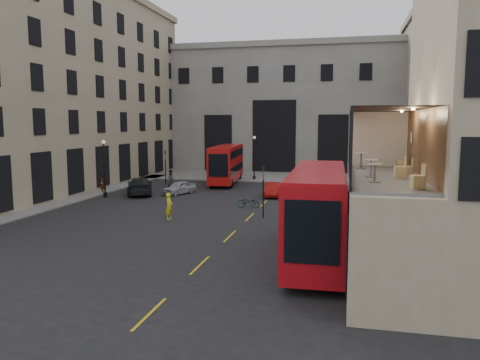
% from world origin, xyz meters
% --- Properties ---
extents(ground, '(140.00, 140.00, 0.00)m').
position_xyz_m(ground, '(0.00, 0.00, 0.00)').
color(ground, black).
rests_on(ground, ground).
extents(host_building_main, '(7.26, 11.40, 15.10)m').
position_xyz_m(host_building_main, '(9.95, 0.00, 7.79)').
color(host_building_main, tan).
rests_on(host_building_main, ground).
extents(host_frontage, '(3.00, 11.00, 4.50)m').
position_xyz_m(host_frontage, '(6.50, 0.00, 2.25)').
color(host_frontage, tan).
rests_on(host_frontage, ground).
extents(cafe_floor, '(3.00, 10.00, 0.10)m').
position_xyz_m(cafe_floor, '(6.50, 0.00, 4.55)').
color(cafe_floor, slate).
rests_on(cafe_floor, host_frontage).
extents(building_left, '(14.60, 50.60, 22.00)m').
position_xyz_m(building_left, '(-26.96, 20.00, 11.38)').
color(building_left, tan).
rests_on(building_left, ground).
extents(gateway, '(35.00, 10.60, 18.00)m').
position_xyz_m(gateway, '(-5.00, 47.99, 9.39)').
color(gateway, '#98958E').
rests_on(gateway, ground).
extents(building_right, '(16.60, 18.60, 20.00)m').
position_xyz_m(building_right, '(20.00, 39.97, 10.39)').
color(building_right, '#A89E88').
rests_on(building_right, ground).
extents(pavement_far, '(40.00, 12.00, 0.12)m').
position_xyz_m(pavement_far, '(-6.00, 38.00, 0.06)').
color(pavement_far, slate).
rests_on(pavement_far, ground).
extents(pavement_left, '(8.00, 48.00, 0.12)m').
position_xyz_m(pavement_left, '(-22.00, 12.00, 0.06)').
color(pavement_left, slate).
rests_on(pavement_left, ground).
extents(traffic_light_near, '(0.16, 0.20, 3.80)m').
position_xyz_m(traffic_light_near, '(-1.00, 12.00, 2.42)').
color(traffic_light_near, black).
rests_on(traffic_light_near, ground).
extents(traffic_light_far, '(0.16, 0.20, 3.80)m').
position_xyz_m(traffic_light_far, '(-15.00, 28.00, 2.42)').
color(traffic_light_far, black).
rests_on(traffic_light_far, ground).
extents(street_lamp_a, '(0.36, 0.36, 5.33)m').
position_xyz_m(street_lamp_a, '(-17.00, 18.00, 2.39)').
color(street_lamp_a, black).
rests_on(street_lamp_a, ground).
extents(street_lamp_b, '(0.36, 0.36, 5.33)m').
position_xyz_m(street_lamp_b, '(-6.00, 34.00, 2.39)').
color(street_lamp_b, black).
rests_on(street_lamp_b, ground).
extents(bus_near, '(2.90, 11.59, 4.60)m').
position_xyz_m(bus_near, '(3.50, 2.42, 2.59)').
color(bus_near, '#AC0B13').
rests_on(bus_near, ground).
extents(bus_far, '(3.47, 10.98, 4.31)m').
position_xyz_m(bus_far, '(-8.52, 30.36, 2.42)').
color(bus_far, '#BA0E0C').
rests_on(bus_far, ground).
extents(car_a, '(2.88, 4.04, 1.28)m').
position_xyz_m(car_a, '(-10.98, 21.45, 0.64)').
color(car_a, '#A3A6AC').
rests_on(car_a, ground).
extents(car_b, '(1.86, 4.11, 1.31)m').
position_xyz_m(car_b, '(-1.92, 21.99, 0.65)').
color(car_b, '#970E09').
rests_on(car_b, ground).
extents(car_c, '(4.43, 6.12, 1.65)m').
position_xyz_m(car_c, '(-14.62, 20.39, 0.82)').
color(car_c, black).
rests_on(car_c, ground).
extents(bicycle, '(1.81, 0.71, 0.94)m').
position_xyz_m(bicycle, '(-2.90, 15.79, 0.47)').
color(bicycle, gray).
rests_on(bicycle, ground).
extents(cyclist, '(0.47, 0.71, 1.91)m').
position_xyz_m(cyclist, '(-7.51, 9.97, 0.96)').
color(cyclist, yellow).
rests_on(cyclist, ground).
extents(pedestrian_a, '(1.04, 0.88, 1.88)m').
position_xyz_m(pedestrian_a, '(-13.49, 25.78, 0.94)').
color(pedestrian_a, gray).
rests_on(pedestrian_a, ground).
extents(pedestrian_b, '(1.07, 1.22, 1.64)m').
position_xyz_m(pedestrian_b, '(-10.68, 34.36, 0.82)').
color(pedestrian_b, gray).
rests_on(pedestrian_b, ground).
extents(pedestrian_c, '(1.11, 1.08, 1.87)m').
position_xyz_m(pedestrian_c, '(1.31, 30.56, 0.93)').
color(pedestrian_c, gray).
rests_on(pedestrian_c, ground).
extents(pedestrian_d, '(1.06, 1.03, 1.84)m').
position_xyz_m(pedestrian_d, '(6.44, 28.15, 0.92)').
color(pedestrian_d, gray).
rests_on(pedestrian_d, ground).
extents(pedestrian_e, '(0.56, 0.72, 1.76)m').
position_xyz_m(pedestrian_e, '(-18.60, 20.28, 0.88)').
color(pedestrian_e, gray).
rests_on(pedestrian_e, ground).
extents(cafe_table_near, '(0.59, 0.59, 0.73)m').
position_xyz_m(cafe_table_near, '(5.94, -2.21, 5.09)').
color(cafe_table_near, beige).
rests_on(cafe_table_near, cafe_floor).
extents(cafe_table_mid, '(0.61, 0.61, 0.77)m').
position_xyz_m(cafe_table_mid, '(5.88, -0.40, 5.11)').
color(cafe_table_mid, beige).
rests_on(cafe_table_mid, cafe_floor).
extents(cafe_table_far, '(0.68, 0.68, 0.85)m').
position_xyz_m(cafe_table_far, '(5.57, 3.20, 5.16)').
color(cafe_table_far, beige).
rests_on(cafe_table_far, cafe_floor).
extents(cafe_chair_a, '(0.51, 0.51, 0.89)m').
position_xyz_m(cafe_chair_a, '(7.35, -3.69, 4.87)').
color(cafe_chair_a, '#D9C17D').
rests_on(cafe_chair_a, cafe_floor).
extents(cafe_chair_b, '(0.47, 0.47, 0.93)m').
position_xyz_m(cafe_chair_b, '(7.09, -0.42, 4.88)').
color(cafe_chair_b, tan).
rests_on(cafe_chair_b, cafe_floor).
extents(cafe_chair_c, '(0.39, 0.39, 0.79)m').
position_xyz_m(cafe_chair_c, '(7.55, 0.66, 4.84)').
color(cafe_chair_c, tan).
rests_on(cafe_chair_c, cafe_floor).
extents(cafe_chair_d, '(0.46, 0.46, 0.85)m').
position_xyz_m(cafe_chair_d, '(7.51, 3.30, 4.86)').
color(cafe_chair_d, tan).
rests_on(cafe_chair_d, cafe_floor).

